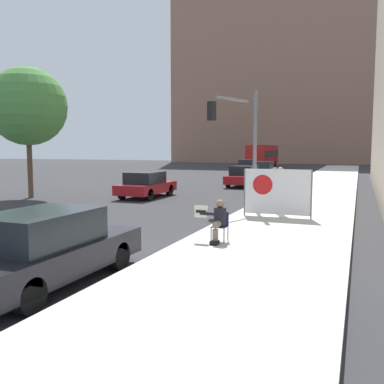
{
  "coord_description": "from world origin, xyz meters",
  "views": [
    {
      "loc": [
        6.72,
        -8.13,
        2.75
      ],
      "look_at": [
        1.01,
        6.39,
        1.15
      ],
      "focal_mm": 40.0,
      "sensor_mm": 36.0,
      "label": 1
    }
  ],
  "objects": [
    {
      "name": "protest_banner",
      "position": [
        3.87,
        7.76,
        1.13
      ],
      "size": [
        2.54,
        0.06,
        1.8
      ],
      "color": "slate",
      "rests_on": "sidewalk_curb"
    },
    {
      "name": "seated_protester",
      "position": [
        3.15,
        2.93,
        0.79
      ],
      "size": [
        0.92,
        0.77,
        1.16
      ],
      "rotation": [
        0.0,
        0.0,
        -0.2
      ],
      "color": "#474C56",
      "rests_on": "sidewalk_curb"
    },
    {
      "name": "building_backdrop_far",
      "position": [
        -2.0,
        75.03,
        19.44
      ],
      "size": [
        52.0,
        12.0,
        38.89
      ],
      "color": "#936B56",
      "rests_on": "ground_plane"
    },
    {
      "name": "car_on_road_far_lane",
      "position": [
        -5.51,
        40.92,
        0.71
      ],
      "size": [
        1.88,
        4.7,
        1.42
      ],
      "color": "#565B60",
      "rests_on": "ground_plane"
    },
    {
      "name": "car_on_road_nearest",
      "position": [
        -4.37,
        13.07,
        0.72
      ],
      "size": [
        1.86,
        4.2,
        1.44
      ],
      "color": "maroon",
      "rests_on": "ground_plane"
    },
    {
      "name": "traffic_light_pole",
      "position": [
        1.76,
        9.7,
        3.51
      ],
      "size": [
        2.43,
        2.2,
        4.94
      ],
      "color": "slate",
      "rests_on": "sidewalk_curb"
    },
    {
      "name": "city_bus_on_road",
      "position": [
        -6.23,
        52.51,
        1.83
      ],
      "size": [
        2.53,
        10.46,
        3.17
      ],
      "color": "red",
      "rests_on": "ground_plane"
    },
    {
      "name": "sidewalk_curb",
      "position": [
        4.35,
        15.0,
        0.09
      ],
      "size": [
        4.49,
        90.0,
        0.18
      ],
      "primitive_type": "cube",
      "color": "beige",
      "rests_on": "ground_plane"
    },
    {
      "name": "car_on_road_distant",
      "position": [
        -1.83,
        32.47,
        0.73
      ],
      "size": [
        1.78,
        4.18,
        1.48
      ],
      "color": "silver",
      "rests_on": "ground_plane"
    },
    {
      "name": "car_on_road_midblock",
      "position": [
        -1.01,
        21.92,
        0.74
      ],
      "size": [
        1.83,
        4.68,
        1.49
      ],
      "color": "maroon",
      "rests_on": "ground_plane"
    },
    {
      "name": "pedestrian_behind",
      "position": [
        3.86,
        8.53,
        1.13
      ],
      "size": [
        0.34,
        0.34,
        1.84
      ],
      "rotation": [
        0.0,
        0.0,
        2.45
      ],
      "color": "#424247",
      "rests_on": "sidewalk_curb"
    },
    {
      "name": "street_tree_near_curb",
      "position": [
        -10.33,
        10.66,
        5.02
      ],
      "size": [
        4.27,
        4.27,
        7.17
      ],
      "color": "brown",
      "rests_on": "ground_plane"
    },
    {
      "name": "parked_car_curbside",
      "position": [
        0.92,
        -1.39,
        0.75
      ],
      "size": [
        1.8,
        4.56,
        1.52
      ],
      "color": "black",
      "rests_on": "ground_plane"
    },
    {
      "name": "ground_plane",
      "position": [
        0.0,
        0.0,
        0.0
      ],
      "size": [
        160.0,
        160.0,
        0.0
      ],
      "primitive_type": "plane",
      "color": "#303033"
    }
  ]
}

